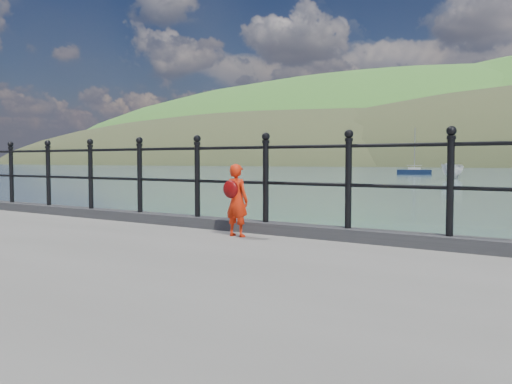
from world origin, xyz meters
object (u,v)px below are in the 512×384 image
Objects in this scene: child at (236,200)px; sailboat_left at (414,172)px; railing at (230,171)px; launch_white at (453,171)px.

child is 73.97m from sailboat_left.
sailboat_left is at bearing -70.25° from child.
sailboat_left is (-20.70, 70.37, -1.48)m from railing.
railing is 54.74m from launch_white.
sailboat_left reaches higher than launch_white.
child is at bearing -45.90° from railing.
child is (0.48, -0.49, -0.35)m from railing.
railing is 2.64× the size of sailboat_left.
railing is 0.77m from child.
launch_white is at bearing 101.60° from railing.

